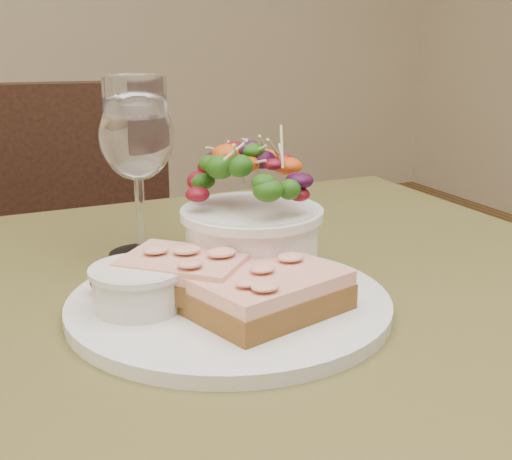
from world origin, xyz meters
name	(u,v)px	position (x,y,z in m)	size (l,w,h in m)	color
cafe_table	(252,406)	(0.00, 0.00, 0.65)	(0.80, 0.80, 0.75)	#4D4A21
chair_far	(60,392)	(-0.07, 0.75, 0.29)	(0.50, 0.50, 0.90)	black
dinner_plate	(229,304)	(-0.02, 0.00, 0.76)	(0.28, 0.28, 0.01)	silver
sandwich_front	(267,292)	(-0.01, -0.04, 0.78)	(0.14, 0.12, 0.03)	#523116
sandwich_back	(184,273)	(-0.06, 0.01, 0.78)	(0.13, 0.13, 0.03)	#523116
ramekin	(138,286)	(-0.10, 0.01, 0.78)	(0.07, 0.07, 0.04)	silver
salad_bowl	(252,210)	(0.02, 0.05, 0.82)	(0.12, 0.12, 0.13)	silver
garnish	(111,280)	(-0.11, 0.06, 0.77)	(0.05, 0.04, 0.02)	#133509
wine_glass	(137,142)	(-0.05, 0.17, 0.87)	(0.08, 0.08, 0.18)	white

